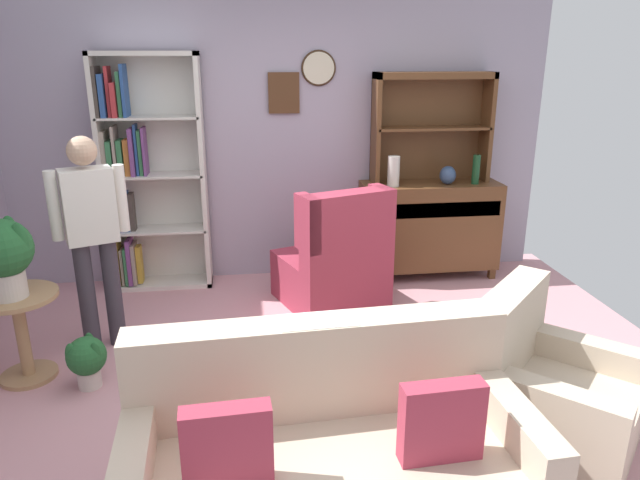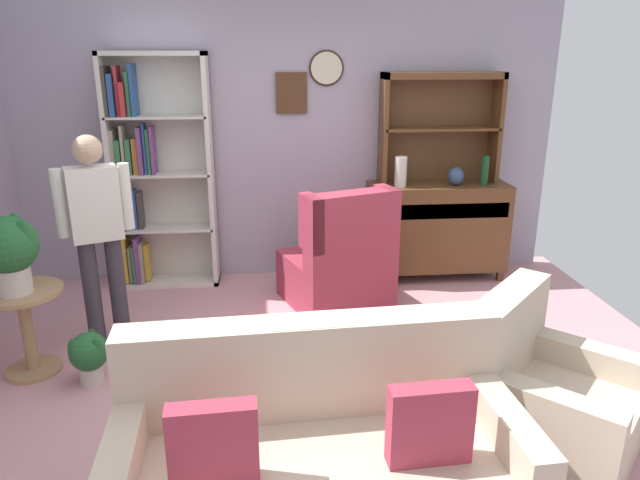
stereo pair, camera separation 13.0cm
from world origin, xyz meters
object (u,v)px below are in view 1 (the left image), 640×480
Objects in this scene: potted_plant_small at (87,358)px; sideboard_hutch at (432,112)px; vase_round at (448,175)px; bottle_wine at (476,169)px; vase_tall at (394,171)px; bookshelf at (143,175)px; sideboard at (429,225)px; plant_stand at (21,327)px; potted_plant_large at (3,253)px; person_reading at (92,229)px; book_stack at (359,361)px; coffee_table at (334,373)px; armchair_floral at (549,399)px; wingback_chair at (335,264)px; couch_floral at (329,464)px.

sideboard_hutch is at bearing 32.20° from potted_plant_small.
vase_round is 0.27m from bottle_wine.
vase_tall is at bearing -154.11° from sideboard_hutch.
sideboard is (2.63, -0.08, -0.54)m from bookshelf.
plant_stand is 1.18× the size of potted_plant_large.
potted_plant_large is at bearing -153.28° from vase_tall.
plant_stand is (-0.60, -1.56, -0.67)m from bookshelf.
sideboard_hutch reaches higher than person_reading.
plant_stand is at bearing 157.55° from book_stack.
bookshelf is 2.81m from coffee_table.
person_reading is 2.02m from coffee_table.
plant_stand is (-3.10, 1.11, 0.08)m from armchair_floral.
armchair_floral is at bearing -66.26° from wingback_chair.
potted_plant_large reaches higher than plant_stand.
vase_tall reaches higher than plant_stand.
sideboard_hutch is 1.38× the size of coffee_table.
bookshelf is at bearing -179.42° from sideboard_hutch.
sideboard_hutch is 3.12m from person_reading.
bottle_wine is at bearing 20.31° from wingback_chair.
wingback_chair is at bearing 22.15° from potted_plant_large.
bottle_wine is 0.26× the size of wingback_chair.
armchair_floral is 2.17m from wingback_chair.
couch_floral reaches higher than plant_stand.
coffee_table is at bearing -21.01° from potted_plant_large.
vase_round is 0.33× the size of potted_plant_large.
potted_plant_large reaches higher than sideboard.
coffee_table is at bearing 79.60° from couch_floral.
vase_tall is (-0.39, -0.19, -0.50)m from sideboard_hutch.
plant_stand is at bearing -158.65° from wingback_chair.
wingback_chair is at bearing 80.80° from coffee_table.
sideboard_hutch is at bearing 61.84° from coffee_table.
wingback_chair is at bearing 14.88° from person_reading.
potted_plant_large reaches higher than armchair_floral.
vase_round is 2.63m from armchair_floral.
vase_round is 3.67m from potted_plant_large.
sideboard is at bearing 31.07° from wingback_chair.
vase_round is 0.83× the size of book_stack.
bookshelf is at bearing 176.90° from vase_round.
bookshelf reaches higher than bottle_wine.
vase_round is (0.13, -0.07, 0.50)m from sideboard.
bookshelf is at bearing 119.93° from coffee_table.
plant_stand is at bearing -155.45° from sideboard.
person_reading is (0.42, 0.39, 0.53)m from plant_stand.
bookshelf reaches higher than armchair_floral.
bookshelf is at bearing 84.61° from potted_plant_small.
potted_plant_small is at bearing -95.39° from bookshelf.
couch_floral is 3.59× the size of potted_plant_large.
sideboard is at bearing 21.11° from person_reading.
vase_tall is 2.63m from person_reading.
potted_plant_large is (-3.37, -1.45, -0.10)m from vase_round.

